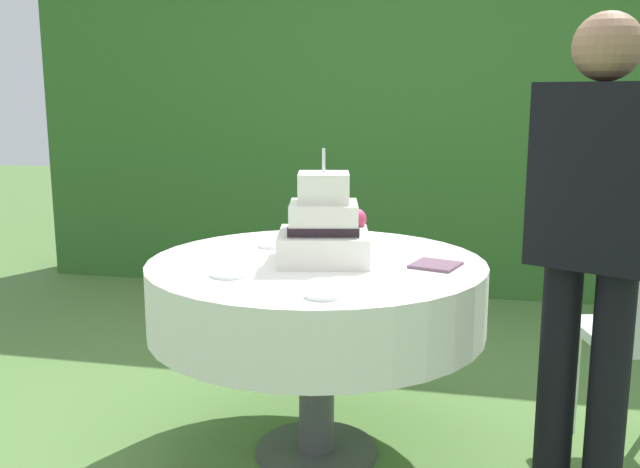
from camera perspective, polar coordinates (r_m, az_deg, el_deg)
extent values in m
plane|color=#547A3D|center=(2.88, -0.28, -17.12)|extent=(20.00, 20.00, 0.00)
cube|color=#336628|center=(5.10, 6.18, 9.87)|extent=(5.19, 0.51, 2.53)
cylinder|color=#4C4C51|center=(2.88, -0.28, -16.95)|extent=(0.47, 0.47, 0.02)
cylinder|color=#4C4C51|center=(2.73, -0.28, -10.30)|extent=(0.13, 0.13, 0.74)
cylinder|color=brown|center=(2.62, -0.29, -2.51)|extent=(1.21, 1.21, 0.03)
cylinder|color=white|center=(2.64, -0.29, -4.85)|extent=(1.24, 1.24, 0.26)
cube|color=white|center=(2.59, 0.29, -1.01)|extent=(0.38, 0.38, 0.11)
cube|color=white|center=(2.57, 0.30, 1.35)|extent=(0.29, 0.29, 0.11)
cube|color=black|center=(2.58, 0.30, 0.59)|extent=(0.30, 0.30, 0.03)
cube|color=white|center=(2.56, 0.30, 3.74)|extent=(0.21, 0.21, 0.11)
sphere|color=#D13866|center=(2.70, 2.90, 1.21)|extent=(0.08, 0.08, 0.08)
cylinder|color=silver|center=(2.55, 0.30, 5.93)|extent=(0.01, 0.01, 0.09)
cylinder|color=white|center=(2.93, 2.99, -0.57)|extent=(0.10, 0.10, 0.01)
cylinder|color=white|center=(2.41, -7.20, -3.18)|extent=(0.14, 0.14, 0.01)
cylinder|color=white|center=(2.85, -3.85, -0.91)|extent=(0.11, 0.11, 0.01)
cylinder|color=white|center=(2.14, 0.28, -4.92)|extent=(0.11, 0.11, 0.01)
cube|color=#6B4C60|center=(2.55, 9.26, -2.48)|extent=(0.19, 0.19, 0.01)
cylinder|color=white|center=(3.12, 19.78, -10.97)|extent=(0.03, 0.03, 0.45)
cylinder|color=white|center=(2.85, 22.14, -13.28)|extent=(0.03, 0.03, 0.45)
cube|color=white|center=(2.97, 24.11, -7.43)|extent=(0.48, 0.48, 0.04)
cylinder|color=black|center=(2.43, 22.05, -12.46)|extent=(0.12, 0.12, 0.85)
cylinder|color=black|center=(2.47, 18.42, -11.81)|extent=(0.12, 0.12, 0.85)
cube|color=black|center=(2.28, 21.39, 4.33)|extent=(0.41, 0.33, 0.55)
sphere|color=#8C664C|center=(2.27, 22.07, 13.78)|extent=(0.20, 0.20, 0.20)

